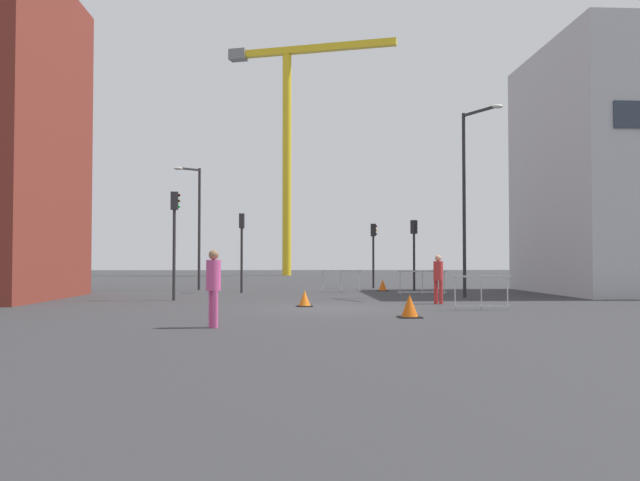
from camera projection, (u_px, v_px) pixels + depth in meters
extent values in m
plane|color=#333335|center=(328.00, 308.00, 20.86)|extent=(160.00, 160.00, 0.00)
cylinder|color=yellow|center=(287.00, 165.00, 66.00)|extent=(0.90, 0.90, 22.68)
cube|color=yellow|center=(314.00, 49.00, 65.63)|extent=(16.20, 5.59, 0.70)
cube|color=slate|center=(238.00, 55.00, 67.70)|extent=(2.07, 1.68, 1.10)
cylinder|color=#232326|center=(464.00, 205.00, 27.03)|extent=(0.14, 0.14, 7.75)
cube|color=#232326|center=(480.00, 111.00, 26.29)|extent=(0.97, 1.81, 0.10)
ellipsoid|color=silver|center=(498.00, 106.00, 25.43)|extent=(0.44, 0.24, 0.16)
cylinder|color=#2D2D30|center=(199.00, 229.00, 33.81)|extent=(0.14, 0.14, 6.39)
cube|color=#2D2D30|center=(189.00, 169.00, 33.52)|extent=(1.04, 0.82, 0.10)
ellipsoid|color=silver|center=(178.00, 168.00, 33.12)|extent=(0.44, 0.24, 0.16)
cylinder|color=#232326|center=(414.00, 262.00, 33.14)|extent=(0.12, 0.12, 2.92)
cube|color=#232326|center=(414.00, 227.00, 33.20)|extent=(0.37, 0.36, 0.70)
sphere|color=#390605|center=(416.00, 223.00, 33.32)|extent=(0.11, 0.11, 0.11)
sphere|color=#3C2905|center=(416.00, 227.00, 33.31)|extent=(0.11, 0.11, 0.11)
sphere|color=green|center=(416.00, 231.00, 33.31)|extent=(0.11, 0.11, 0.11)
cylinder|color=#2D2D30|center=(174.00, 255.00, 25.12)|extent=(0.12, 0.12, 3.53)
cube|color=#2D2D30|center=(174.00, 201.00, 25.18)|extent=(0.30, 0.26, 0.70)
sphere|color=#390605|center=(179.00, 195.00, 25.21)|extent=(0.11, 0.11, 0.11)
sphere|color=#3C2905|center=(179.00, 201.00, 25.20)|extent=(0.11, 0.11, 0.11)
sphere|color=green|center=(179.00, 206.00, 25.20)|extent=(0.11, 0.11, 0.11)
cylinder|color=#2D2D30|center=(242.00, 260.00, 30.87)|extent=(0.12, 0.12, 3.10)
cube|color=#2D2D30|center=(242.00, 221.00, 30.93)|extent=(0.25, 0.29, 0.70)
sphere|color=#390605|center=(242.00, 217.00, 31.11)|extent=(0.11, 0.11, 0.11)
sphere|color=#3C2905|center=(242.00, 221.00, 31.10)|extent=(0.11, 0.11, 0.11)
sphere|color=green|center=(242.00, 226.00, 31.09)|extent=(0.11, 0.11, 0.11)
cylinder|color=#232326|center=(373.00, 262.00, 36.19)|extent=(0.12, 0.12, 2.91)
cube|color=#232326|center=(373.00, 230.00, 36.24)|extent=(0.28, 0.24, 0.70)
sphere|color=#390605|center=(376.00, 226.00, 36.26)|extent=(0.11, 0.11, 0.11)
sphere|color=#F2A514|center=(376.00, 230.00, 36.25)|extent=(0.11, 0.11, 0.11)
sphere|color=#07330F|center=(376.00, 234.00, 36.24)|extent=(0.11, 0.11, 0.11)
cylinder|color=red|center=(436.00, 292.00, 23.10)|extent=(0.14, 0.14, 0.83)
cylinder|color=red|center=(441.00, 292.00, 22.98)|extent=(0.14, 0.14, 0.83)
cylinder|color=red|center=(438.00, 271.00, 23.07)|extent=(0.34, 0.34, 0.69)
sphere|color=tan|center=(438.00, 258.00, 23.08)|extent=(0.23, 0.23, 0.23)
cylinder|color=#D14C8C|center=(215.00, 309.00, 14.87)|extent=(0.14, 0.14, 0.86)
cylinder|color=#D14C8C|center=(212.00, 309.00, 15.04)|extent=(0.14, 0.14, 0.86)
cylinder|color=#D14C8C|center=(214.00, 275.00, 14.98)|extent=(0.34, 0.34, 0.71)
sphere|color=#8C6647|center=(214.00, 255.00, 14.99)|extent=(0.23, 0.23, 0.23)
cube|color=#B2B5BA|center=(422.00, 271.00, 29.52)|extent=(2.27, 0.09, 0.06)
cube|color=#B2B5BA|center=(422.00, 292.00, 29.49)|extent=(2.27, 0.09, 0.06)
cylinder|color=#B2B5BA|center=(400.00, 283.00, 29.44)|extent=(0.04, 0.04, 1.05)
cylinder|color=#B2B5BA|center=(422.00, 283.00, 29.50)|extent=(0.04, 0.04, 1.05)
cylinder|color=#B2B5BA|center=(444.00, 283.00, 29.56)|extent=(0.04, 0.04, 1.05)
cube|color=#B2B5BA|center=(481.00, 276.00, 20.28)|extent=(1.86, 0.06, 0.06)
cube|color=#B2B5BA|center=(481.00, 307.00, 20.25)|extent=(1.86, 0.06, 0.06)
cylinder|color=#B2B5BA|center=(455.00, 293.00, 20.22)|extent=(0.04, 0.04, 1.05)
cylinder|color=#B2B5BA|center=(481.00, 293.00, 20.26)|extent=(0.04, 0.04, 1.05)
cylinder|color=#B2B5BA|center=(508.00, 293.00, 20.30)|extent=(0.04, 0.04, 1.05)
cube|color=#B2B5BA|center=(341.00, 271.00, 31.01)|extent=(1.96, 0.08, 0.06)
cube|color=#B2B5BA|center=(341.00, 291.00, 30.98)|extent=(1.96, 0.08, 0.06)
cylinder|color=#B2B5BA|center=(323.00, 282.00, 30.96)|extent=(0.04, 0.04, 1.05)
cylinder|color=#B2B5BA|center=(341.00, 282.00, 30.99)|extent=(0.04, 0.04, 1.05)
cylinder|color=#B2B5BA|center=(359.00, 282.00, 31.02)|extent=(0.04, 0.04, 1.05)
cube|color=black|center=(305.00, 306.00, 21.75)|extent=(0.54, 0.54, 0.03)
cone|color=orange|center=(305.00, 298.00, 21.76)|extent=(0.42, 0.42, 0.55)
cube|color=black|center=(410.00, 317.00, 17.56)|extent=(0.62, 0.62, 0.03)
cone|color=#E55B0F|center=(410.00, 306.00, 17.57)|extent=(0.48, 0.48, 0.63)
cube|color=black|center=(383.00, 291.00, 32.74)|extent=(0.58, 0.58, 0.03)
cone|color=#E55B0F|center=(383.00, 285.00, 32.74)|extent=(0.45, 0.45, 0.59)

